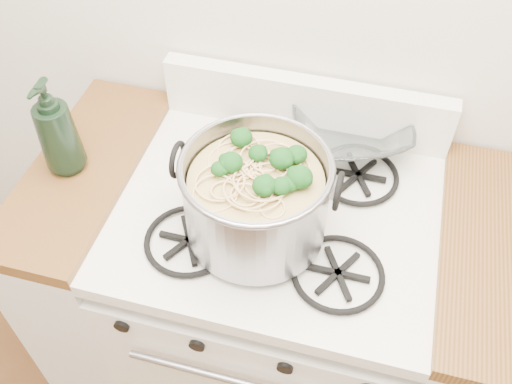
% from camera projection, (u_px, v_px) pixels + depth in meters
% --- Properties ---
extents(gas_range, '(0.76, 0.66, 0.92)m').
position_uv_depth(gas_range, '(273.00, 309.00, 1.71)').
color(gas_range, white).
rests_on(gas_range, ground).
extents(counter_left, '(0.25, 0.65, 0.92)m').
position_uv_depth(counter_left, '(117.00, 267.00, 1.78)').
color(counter_left, silver).
rests_on(counter_left, ground).
extents(stock_pot, '(0.35, 0.32, 0.22)m').
position_uv_depth(stock_pot, '(256.00, 199.00, 1.22)').
color(stock_pot, gray).
rests_on(stock_pot, gas_range).
extents(spatula, '(0.37, 0.39, 0.02)m').
position_uv_depth(spatula, '(305.00, 189.00, 1.36)').
color(spatula, black).
rests_on(spatula, gas_range).
extents(glass_bowl, '(0.16, 0.16, 0.03)m').
position_uv_depth(glass_bowl, '(350.00, 134.00, 1.48)').
color(glass_bowl, white).
rests_on(glass_bowl, gas_range).
extents(bottle, '(0.10, 0.10, 0.26)m').
position_uv_depth(bottle, '(56.00, 127.00, 1.33)').
color(bottle, black).
rests_on(bottle, counter_left).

